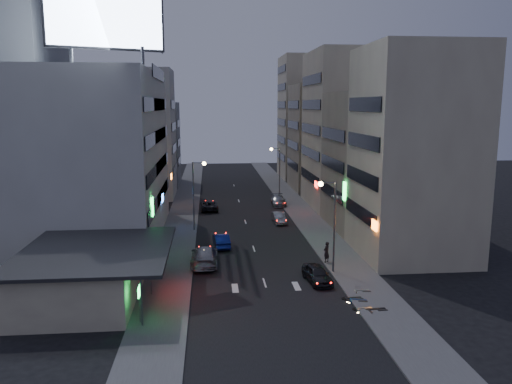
{
  "coord_description": "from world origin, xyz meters",
  "views": [
    {
      "loc": [
        -4.38,
        -35.16,
        14.55
      ],
      "look_at": [
        0.59,
        17.91,
        5.22
      ],
      "focal_mm": 35.0,
      "sensor_mm": 36.0,
      "label": 1
    }
  ],
  "objects": [
    {
      "name": "scooter_silver_a",
      "position": [
        7.16,
        -2.0,
        0.67
      ],
      "size": [
        0.68,
        1.82,
        1.1
      ],
      "primitive_type": null,
      "rotation": [
        0.0,
        0.0,
        1.61
      ],
      "color": "#989B9F",
      "rests_on": "sidewalk_right"
    },
    {
      "name": "billboard",
      "position": [
        -12.99,
        9.97,
        21.66
      ],
      "size": [
        9.52,
        3.75,
        6.2
      ],
      "rotation": [
        0.0,
        0.0,
        0.35
      ],
      "color": "#595B60",
      "rests_on": "white_building"
    },
    {
      "name": "shophouse_far",
      "position": [
        15.0,
        35.0,
        11.0
      ],
      "size": [
        10.0,
        14.0,
        22.0
      ],
      "primitive_type": "cube",
      "color": "beige",
      "rests_on": "ground"
    },
    {
      "name": "far_right_b",
      "position": [
        16.0,
        64.0,
        12.0
      ],
      "size": [
        12.0,
        12.0,
        24.0
      ],
      "primitive_type": "cube",
      "color": "beige",
      "rests_on": "ground"
    },
    {
      "name": "food_court",
      "position": [
        -13.9,
        2.0,
        1.98
      ],
      "size": [
        11.0,
        13.0,
        3.88
      ],
      "color": "beige",
      "rests_on": "ground"
    },
    {
      "name": "far_left_b",
      "position": [
        -16.0,
        58.0,
        7.5
      ],
      "size": [
        12.0,
        10.0,
        15.0
      ],
      "primitive_type": "cube",
      "color": "slate",
      "rests_on": "ground"
    },
    {
      "name": "ground",
      "position": [
        0.0,
        0.0,
        0.0
      ],
      "size": [
        180.0,
        180.0,
        0.0
      ],
      "primitive_type": "plane",
      "color": "black",
      "rests_on": "ground"
    },
    {
      "name": "street_lamp_right_far",
      "position": [
        5.9,
        40.0,
        5.36
      ],
      "size": [
        1.6,
        0.44,
        8.02
      ],
      "color": "#595B60",
      "rests_on": "sidewalk_right"
    },
    {
      "name": "scooter_black_a",
      "position": [
        8.05,
        -2.17,
        0.73
      ],
      "size": [
        0.83,
        2.05,
        1.22
      ],
      "primitive_type": null,
      "rotation": [
        0.0,
        0.0,
        1.65
      ],
      "color": "black",
      "rests_on": "sidewalk_right"
    },
    {
      "name": "road_car_blue",
      "position": [
        -3.3,
        14.95,
        0.7
      ],
      "size": [
        1.87,
        4.39,
        1.41
      ],
      "primitive_type": "imported",
      "rotation": [
        0.0,
        0.0,
        3.23
      ],
      "color": "navy",
      "rests_on": "ground"
    },
    {
      "name": "scooter_black_b",
      "position": [
        6.95,
        0.07,
        0.69
      ],
      "size": [
        0.8,
        1.92,
        1.14
      ],
      "primitive_type": null,
      "rotation": [
        0.0,
        0.0,
        1.67
      ],
      "color": "black",
      "rests_on": "sidewalk_right"
    },
    {
      "name": "parked_car_right_far",
      "position": [
        5.6,
        35.97,
        0.71
      ],
      "size": [
        2.15,
        4.98,
        1.43
      ],
      "primitive_type": "imported",
      "rotation": [
        0.0,
        0.0,
        -0.03
      ],
      "color": "gray",
      "rests_on": "ground"
    },
    {
      "name": "street_lamp_left",
      "position": [
        -5.9,
        22.0,
        5.36
      ],
      "size": [
        1.6,
        0.44,
        8.02
      ],
      "color": "#595B60",
      "rests_on": "sidewalk_left"
    },
    {
      "name": "far_left_a",
      "position": [
        -15.5,
        45.0,
        10.0
      ],
      "size": [
        11.0,
        10.0,
        20.0
      ],
      "primitive_type": "cube",
      "color": "#BABAB4",
      "rests_on": "ground"
    },
    {
      "name": "street_lamp_right_near",
      "position": [
        5.9,
        6.0,
        5.36
      ],
      "size": [
        1.6,
        0.44,
        8.02
      ],
      "color": "#595B60",
      "rests_on": "sidewalk_right"
    },
    {
      "name": "sidewalk_right",
      "position": [
        8.0,
        30.0,
        0.06
      ],
      "size": [
        4.0,
        120.0,
        0.12
      ],
      "primitive_type": "cube",
      "color": "#4C4C4F",
      "rests_on": "ground"
    },
    {
      "name": "parked_car_right_mid",
      "position": [
        4.14,
        25.01,
        0.66
      ],
      "size": [
        1.54,
        4.04,
        1.32
      ],
      "primitive_type": "imported",
      "rotation": [
        0.0,
        0.0,
        0.04
      ],
      "color": "#9CA1A4",
      "rests_on": "ground"
    },
    {
      "name": "shophouse_mid",
      "position": [
        15.5,
        22.0,
        8.0
      ],
      "size": [
        11.0,
        12.0,
        16.0
      ],
      "primitive_type": "cube",
      "color": "tan",
      "rests_on": "ground"
    },
    {
      "name": "shophouse_near",
      "position": [
        15.0,
        10.5,
        10.0
      ],
      "size": [
        10.0,
        11.0,
        20.0
      ],
      "primitive_type": "cube",
      "color": "beige",
      "rests_on": "ground"
    },
    {
      "name": "parked_car_left",
      "position": [
        -4.52,
        33.52,
        0.69
      ],
      "size": [
        2.46,
        5.04,
        1.38
      ],
      "primitive_type": "imported",
      "rotation": [
        0.0,
        0.0,
        3.18
      ],
      "color": "black",
      "rests_on": "ground"
    },
    {
      "name": "road_car_silver",
      "position": [
        -5.0,
        9.24,
        0.86
      ],
      "size": [
        2.5,
        5.98,
        1.72
      ],
      "primitive_type": "imported",
      "rotation": [
        0.0,
        0.0,
        3.13
      ],
      "color": "#919498",
      "rests_on": "ground"
    },
    {
      "name": "grey_tower",
      "position": [
        -26.0,
        23.0,
        17.0
      ],
      "size": [
        10.0,
        14.0,
        34.0
      ],
      "primitive_type": "cube",
      "color": "slate",
      "rests_on": "ground"
    },
    {
      "name": "sidewalk_left",
      "position": [
        -8.0,
        30.0,
        0.06
      ],
      "size": [
        4.0,
        120.0,
        0.12
      ],
      "primitive_type": "cube",
      "color": "#4C4C4F",
      "rests_on": "ground"
    },
    {
      "name": "white_building",
      "position": [
        -17.0,
        20.0,
        9.0
      ],
      "size": [
        14.0,
        24.0,
        18.0
      ],
      "primitive_type": "cube",
      "color": "#BABAB4",
      "rests_on": "ground"
    },
    {
      "name": "parked_car_right_near",
      "position": [
        4.37,
        3.74,
        0.71
      ],
      "size": [
        2.22,
        4.38,
        1.43
      ],
      "primitive_type": "imported",
      "rotation": [
        0.0,
        0.0,
        0.13
      ],
      "color": "black",
      "rests_on": "ground"
    },
    {
      "name": "person",
      "position": [
        6.3,
        8.63,
        1.09
      ],
      "size": [
        0.84,
        0.82,
        1.94
      ],
      "primitive_type": "imported",
      "rotation": [
        0.0,
        0.0,
        3.87
      ],
      "color": "black",
      "rests_on": "sidewalk_right"
    },
    {
      "name": "scooter_blue",
      "position": [
        7.26,
        -0.59,
        0.7
      ],
      "size": [
        1.13,
        1.99,
        1.16
      ],
      "primitive_type": null,
      "rotation": [
        0.0,
        0.0,
        1.29
      ],
      "color": "navy",
      "rests_on": "sidewalk_right"
    },
    {
      "name": "far_right_a",
      "position": [
        15.5,
        50.0,
        9.0
      ],
      "size": [
        11.0,
        12.0,
        18.0
      ],
      "primitive_type": "cube",
      "color": "tan",
      "rests_on": "ground"
    },
    {
      "name": "scooter_silver_b",
      "position": [
        8.05,
        1.4,
        0.67
      ],
      "size": [
        0.67,
        1.83,
        1.1
      ],
      "primitive_type": null,
      "rotation": [
        0.0,
        0.0,
        1.53
      ],
      "color": "#9B9DA2",
      "rests_on": "sidewalk_right"
    }
  ]
}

